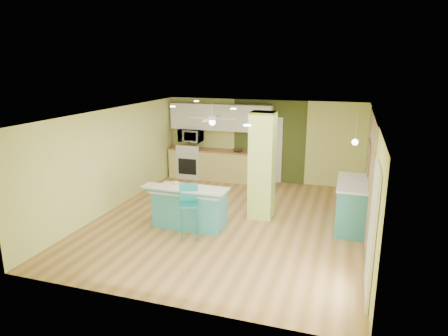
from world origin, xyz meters
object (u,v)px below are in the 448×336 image
Objects in this scene: bar_stool at (189,202)px; canister at (176,186)px; side_counter at (352,204)px; peninsula at (190,207)px; fruit_bowl at (238,151)px.

canister is (-0.49, 0.45, 0.18)m from bar_stool.
canister is (-3.72, -1.15, 0.42)m from side_counter.
peninsula is 0.67m from bar_stool.
side_counter is (3.44, 1.05, 0.07)m from peninsula.
fruit_bowl is at bearing 71.08° from bar_stool.
fruit_bowl is 1.71× the size of canister.
canister is (-0.28, -0.10, 0.49)m from peninsula.
side_counter is 4.32m from fruit_bowl.
bar_stool reaches higher than peninsula.
peninsula is 1.13× the size of side_counter.
bar_stool is (0.21, -0.55, 0.31)m from peninsula.
bar_stool is 3.61m from side_counter.
canister is at bearing 116.31° from bar_stool.
bar_stool reaches higher than side_counter.
peninsula is 5.97× the size of fruit_bowl.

